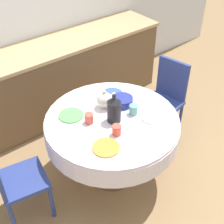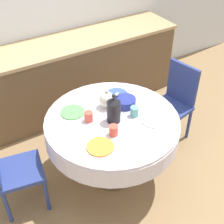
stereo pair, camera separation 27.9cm
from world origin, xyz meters
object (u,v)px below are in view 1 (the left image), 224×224
object	(u,v)px
teapot	(105,100)
chair_left	(166,96)
coffee_carafe	(114,110)
chair_right	(12,177)

from	to	relation	value
teapot	chair_left	bearing A→B (deg)	0.45
coffee_carafe	teapot	world-z (taller)	coffee_carafe
chair_right	coffee_carafe	size ratio (longest dim) A/B	3.16
chair_right	coffee_carafe	world-z (taller)	coffee_carafe
chair_right	teapot	distance (m)	1.07
chair_left	chair_right	size ratio (longest dim) A/B	1.00
chair_right	coffee_carafe	bearing A→B (deg)	88.32
chair_left	coffee_carafe	xyz separation A→B (m)	(-0.95, -0.22, 0.39)
chair_left	chair_right	bearing A→B (deg)	79.29
chair_left	coffee_carafe	world-z (taller)	coffee_carafe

